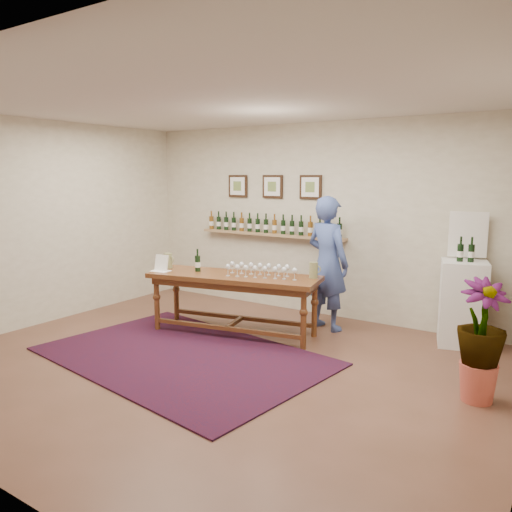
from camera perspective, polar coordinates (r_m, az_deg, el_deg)
The scene contains 14 objects.
ground at distance 5.59m, azimuth -4.63°, elevation -12.32°, with size 6.00×6.00×0.00m, color brown.
room_shell at distance 6.11m, azimuth 22.55°, elevation -0.23°, with size 6.00×6.00×6.00m.
rug at distance 5.87m, azimuth -8.38°, elevation -11.24°, with size 3.19×2.13×0.02m, color #4F0E19.
tasting_table at distance 6.45m, azimuth -2.54°, elevation -3.16°, with size 2.32×1.15×0.79m.
table_glasses at distance 6.31m, azimuth 0.17°, elevation -1.59°, with size 1.15×0.26×0.16m, color silver, non-canonical shape.
table_bottles at distance 6.69m, azimuth -6.57°, elevation -0.49°, with size 0.26×0.15×0.28m, color black, non-canonical shape.
pitcher_left at distance 6.96m, azimuth -10.02°, elevation -0.52°, with size 0.13×0.13×0.21m, color olive, non-canonical shape.
pitcher_right at distance 6.23m, azimuth 6.59°, elevation -1.61°, with size 0.13×0.13×0.20m, color olive, non-canonical shape.
menu_card at distance 6.76m, azimuth -10.75°, elevation -0.77°, with size 0.24×0.18×0.22m, color white.
display_pedestal at distance 6.56m, azimuth 22.51°, elevation -5.01°, with size 0.52×0.52×1.04m, color white.
pedestal_bottles at distance 6.39m, azimuth 22.88°, elevation 0.85°, with size 0.33×0.09×0.33m, color black, non-canonical shape.
info_sign at distance 6.58m, azimuth 23.07°, elevation 2.27°, with size 0.44×0.02×0.61m, color white.
potted_plant at distance 4.98m, azimuth 24.29°, elevation -8.83°, with size 0.73×0.73×0.98m.
person at distance 6.69m, azimuth 8.18°, elevation -0.83°, with size 0.65×0.43×1.79m, color #3B4E8C.
Camera 1 is at (3.22, -4.08, 2.04)m, focal length 35.00 mm.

